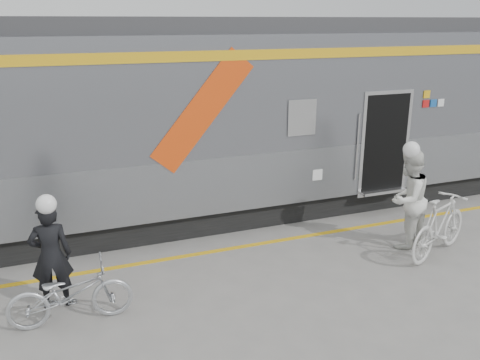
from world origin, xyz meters
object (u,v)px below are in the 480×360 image
man (51,256)px  bicycle_left (70,294)px  bicycle_right (440,226)px  woman (408,199)px

man → bicycle_left: man is taller
bicycle_left → bicycle_right: (6.26, -0.13, 0.12)m
bicycle_left → bicycle_right: size_ratio=0.91×
woman → bicycle_right: (0.30, -0.55, -0.36)m
man → bicycle_left: (0.20, -0.55, -0.36)m
woman → bicycle_right: woman is taller
bicycle_left → bicycle_right: 6.26m
woman → bicycle_right: bearing=96.5°
man → woman: woman is taller
bicycle_right → woman: bearing=6.5°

